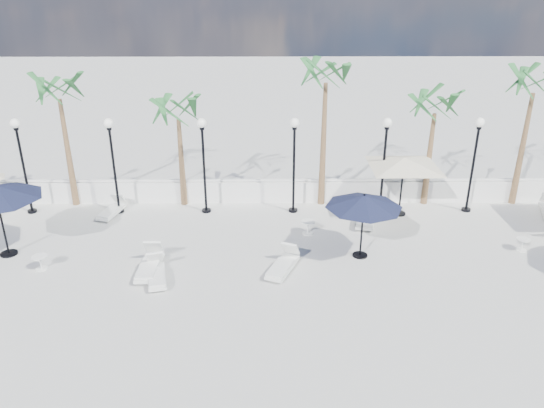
{
  "coord_description": "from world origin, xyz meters",
  "views": [
    {
      "loc": [
        -1.01,
        -12.98,
        8.81
      ],
      "look_at": [
        -0.88,
        3.8,
        1.5
      ],
      "focal_mm": 35.0,
      "sensor_mm": 36.0,
      "label": 1
    }
  ],
  "objects_px": {
    "lounger_1": "(150,265)",
    "lounger_3": "(156,274)",
    "lounger_2": "(112,210)",
    "parasol_navy_mid": "(364,202)",
    "lounger_4": "(283,265)",
    "parasol_cream_sq_a": "(405,158)",
    "lounger_5": "(366,216)"
  },
  "relations": [
    {
      "from": "lounger_1",
      "to": "lounger_3",
      "type": "height_order",
      "value": "lounger_1"
    },
    {
      "from": "lounger_3",
      "to": "lounger_1",
      "type": "bearing_deg",
      "value": 108.41
    },
    {
      "from": "lounger_2",
      "to": "parasol_navy_mid",
      "type": "xyz_separation_m",
      "value": [
        9.32,
        -3.42,
        1.81
      ]
    },
    {
      "from": "lounger_4",
      "to": "parasol_navy_mid",
      "type": "relative_size",
      "value": 0.72
    },
    {
      "from": "lounger_1",
      "to": "parasol_cream_sq_a",
      "type": "xyz_separation_m",
      "value": [
        9.03,
        4.36,
        2.12
      ]
    },
    {
      "from": "parasol_cream_sq_a",
      "to": "lounger_5",
      "type": "bearing_deg",
      "value": -154.04
    },
    {
      "from": "lounger_1",
      "to": "lounger_3",
      "type": "relative_size",
      "value": 1.09
    },
    {
      "from": "parasol_cream_sq_a",
      "to": "lounger_4",
      "type": "bearing_deg",
      "value": -137.45
    },
    {
      "from": "parasol_navy_mid",
      "to": "parasol_cream_sq_a",
      "type": "height_order",
      "value": "parasol_cream_sq_a"
    },
    {
      "from": "parasol_navy_mid",
      "to": "parasol_cream_sq_a",
      "type": "bearing_deg",
      "value": 58.3
    },
    {
      "from": "lounger_3",
      "to": "lounger_4",
      "type": "height_order",
      "value": "lounger_4"
    },
    {
      "from": "lounger_1",
      "to": "lounger_5",
      "type": "bearing_deg",
      "value": 26.45
    },
    {
      "from": "lounger_1",
      "to": "lounger_3",
      "type": "xyz_separation_m",
      "value": [
        0.31,
        -0.51,
        -0.03
      ]
    },
    {
      "from": "parasol_navy_mid",
      "to": "lounger_3",
      "type": "bearing_deg",
      "value": -167.44
    },
    {
      "from": "lounger_2",
      "to": "lounger_3",
      "type": "distance_m",
      "value": 5.59
    },
    {
      "from": "parasol_navy_mid",
      "to": "lounger_5",
      "type": "bearing_deg",
      "value": 76.44
    },
    {
      "from": "lounger_1",
      "to": "lounger_4",
      "type": "height_order",
      "value": "lounger_1"
    },
    {
      "from": "lounger_3",
      "to": "parasol_cream_sq_a",
      "type": "height_order",
      "value": "parasol_cream_sq_a"
    },
    {
      "from": "lounger_1",
      "to": "parasol_cream_sq_a",
      "type": "distance_m",
      "value": 10.25
    },
    {
      "from": "lounger_1",
      "to": "parasol_navy_mid",
      "type": "relative_size",
      "value": 0.74
    },
    {
      "from": "lounger_3",
      "to": "parasol_cream_sq_a",
      "type": "relative_size",
      "value": 0.33
    },
    {
      "from": "lounger_2",
      "to": "lounger_5",
      "type": "bearing_deg",
      "value": 9.6
    },
    {
      "from": "lounger_3",
      "to": "lounger_4",
      "type": "distance_m",
      "value": 4.0
    },
    {
      "from": "lounger_2",
      "to": "lounger_4",
      "type": "bearing_deg",
      "value": -19.51
    },
    {
      "from": "lounger_4",
      "to": "parasol_navy_mid",
      "type": "xyz_separation_m",
      "value": [
        2.65,
        0.96,
        1.79
      ]
    },
    {
      "from": "parasol_cream_sq_a",
      "to": "lounger_3",
      "type": "bearing_deg",
      "value": -150.79
    },
    {
      "from": "lounger_3",
      "to": "parasol_navy_mid",
      "type": "distance_m",
      "value": 7.01
    },
    {
      "from": "lounger_2",
      "to": "parasol_cream_sq_a",
      "type": "relative_size",
      "value": 0.32
    },
    {
      "from": "parasol_navy_mid",
      "to": "lounger_4",
      "type": "bearing_deg",
      "value": -160.1
    },
    {
      "from": "parasol_cream_sq_a",
      "to": "parasol_navy_mid",
      "type": "bearing_deg",
      "value": -121.7
    },
    {
      "from": "lounger_4",
      "to": "parasol_navy_mid",
      "type": "bearing_deg",
      "value": 42.78
    },
    {
      "from": "lounger_2",
      "to": "parasol_cream_sq_a",
      "type": "height_order",
      "value": "parasol_cream_sq_a"
    }
  ]
}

